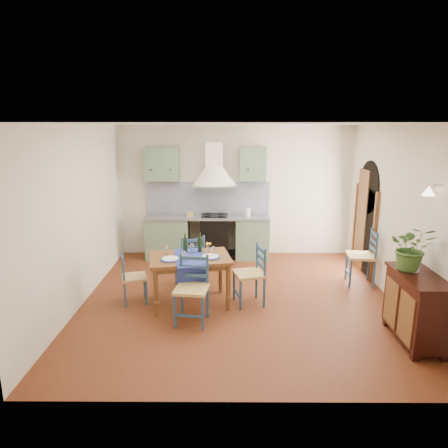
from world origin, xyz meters
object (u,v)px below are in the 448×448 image
(sideboard, at_px, (416,306))
(chair_near, at_px, (192,289))
(dining_table, at_px, (190,262))
(potted_plant, at_px, (412,248))

(sideboard, bearing_deg, chair_near, 169.53)
(dining_table, distance_m, potted_plant, 3.17)
(sideboard, height_order, potted_plant, potted_plant)
(chair_near, relative_size, sideboard, 0.93)
(sideboard, bearing_deg, dining_table, 159.19)
(potted_plant, bearing_deg, chair_near, 172.93)
(dining_table, bearing_deg, chair_near, -82.97)
(dining_table, distance_m, sideboard, 3.24)
(dining_table, height_order, potted_plant, potted_plant)
(chair_near, xyz_separation_m, potted_plant, (2.89, -0.36, 0.73))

